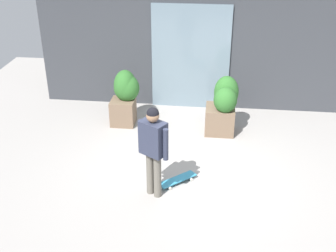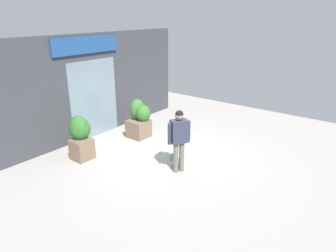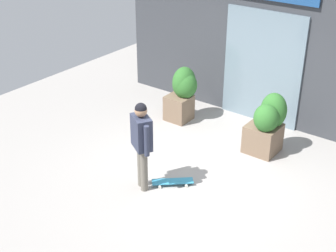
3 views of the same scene
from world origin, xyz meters
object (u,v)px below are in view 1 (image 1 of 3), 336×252
Objects in this scene: planter_box_left at (223,106)px; skateboarder at (153,144)px; planter_box_right at (125,94)px; skateboard at (178,180)px.

skateboarder is at bearing -115.42° from planter_box_left.
planter_box_right is at bearing 52.30° from skateboarder.
skateboard is at bearing -58.32° from planter_box_right.
planter_box_right reaches higher than skateboard.
skateboard is 0.55× the size of planter_box_left.
planter_box_left is (1.16, 2.43, -0.39)m from skateboarder.
planter_box_left is 2.19m from planter_box_right.
planter_box_left reaches higher than planter_box_right.
skateboarder is 1.33× the size of planter_box_left.
skateboarder is at bearing -68.89° from planter_box_right.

